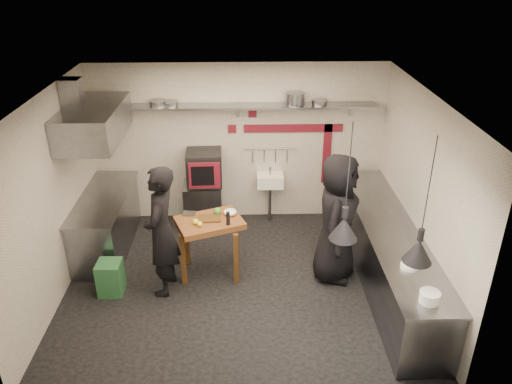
{
  "coord_description": "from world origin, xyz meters",
  "views": [
    {
      "loc": [
        0.08,
        -6.02,
        4.46
      ],
      "look_at": [
        0.26,
        0.3,
        1.35
      ],
      "focal_mm": 35.0,
      "sensor_mm": 36.0,
      "label": 1
    }
  ],
  "objects_px": {
    "combi_oven": "(204,168)",
    "chef_right": "(337,219)",
    "oven_stand": "(203,204)",
    "green_bin": "(111,278)",
    "prep_table": "(211,247)",
    "chef_left": "(161,232)"
  },
  "relations": [
    {
      "from": "green_bin",
      "to": "chef_right",
      "type": "xyz_separation_m",
      "value": [
        3.24,
        0.33,
        0.73
      ]
    },
    {
      "from": "combi_oven",
      "to": "green_bin",
      "type": "distance_m",
      "value": 2.46
    },
    {
      "from": "oven_stand",
      "to": "combi_oven",
      "type": "relative_size",
      "value": 1.36
    },
    {
      "from": "green_bin",
      "to": "chef_right",
      "type": "distance_m",
      "value": 3.33
    },
    {
      "from": "oven_stand",
      "to": "prep_table",
      "type": "bearing_deg",
      "value": -84.05
    },
    {
      "from": "chef_right",
      "to": "prep_table",
      "type": "bearing_deg",
      "value": 106.67
    },
    {
      "from": "green_bin",
      "to": "prep_table",
      "type": "distance_m",
      "value": 1.48
    },
    {
      "from": "oven_stand",
      "to": "combi_oven",
      "type": "xyz_separation_m",
      "value": [
        0.05,
        0.03,
        0.69
      ]
    },
    {
      "from": "combi_oven",
      "to": "chef_right",
      "type": "bearing_deg",
      "value": -41.26
    },
    {
      "from": "oven_stand",
      "to": "green_bin",
      "type": "bearing_deg",
      "value": -123.92
    },
    {
      "from": "combi_oven",
      "to": "green_bin",
      "type": "relative_size",
      "value": 1.18
    },
    {
      "from": "chef_left",
      "to": "chef_right",
      "type": "height_order",
      "value": "chef_right"
    },
    {
      "from": "combi_oven",
      "to": "chef_left",
      "type": "bearing_deg",
      "value": -105.99
    },
    {
      "from": "chef_left",
      "to": "chef_right",
      "type": "distance_m",
      "value": 2.48
    },
    {
      "from": "green_bin",
      "to": "prep_table",
      "type": "relative_size",
      "value": 0.54
    },
    {
      "from": "green_bin",
      "to": "prep_table",
      "type": "height_order",
      "value": "prep_table"
    },
    {
      "from": "oven_stand",
      "to": "chef_right",
      "type": "relative_size",
      "value": 0.41
    },
    {
      "from": "green_bin",
      "to": "chef_right",
      "type": "relative_size",
      "value": 0.26
    },
    {
      "from": "combi_oven",
      "to": "oven_stand",
      "type": "bearing_deg",
      "value": -144.69
    },
    {
      "from": "green_bin",
      "to": "prep_table",
      "type": "bearing_deg",
      "value": 17.29
    },
    {
      "from": "green_bin",
      "to": "chef_right",
      "type": "bearing_deg",
      "value": 5.81
    },
    {
      "from": "combi_oven",
      "to": "chef_right",
      "type": "xyz_separation_m",
      "value": [
        2.0,
        -1.63,
        -0.11
      ]
    }
  ]
}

